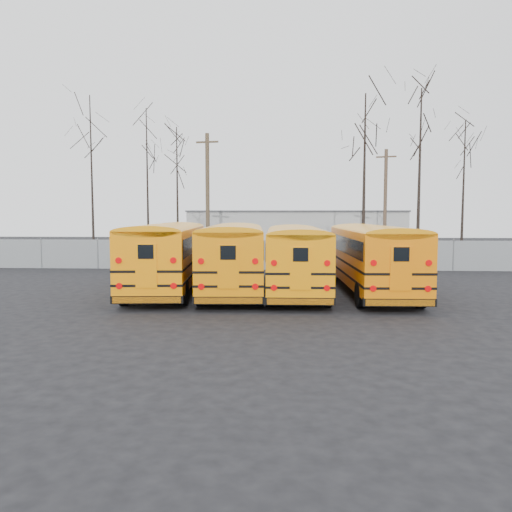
# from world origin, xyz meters

# --- Properties ---
(ground) EXTENTS (120.00, 120.00, 0.00)m
(ground) POSITION_xyz_m (0.00, 0.00, 0.00)
(ground) COLOR black
(ground) RESTS_ON ground
(fence) EXTENTS (40.00, 0.04, 2.00)m
(fence) POSITION_xyz_m (0.00, 12.00, 1.00)
(fence) COLOR gray
(fence) RESTS_ON ground
(distant_building) EXTENTS (22.00, 8.00, 4.00)m
(distant_building) POSITION_xyz_m (2.00, 32.00, 2.00)
(distant_building) COLOR #B4B3AF
(distant_building) RESTS_ON ground
(bus_a) EXTENTS (3.69, 12.13, 3.35)m
(bus_a) POSITION_xyz_m (-4.77, 2.21, 1.96)
(bus_a) COLOR black
(bus_a) RESTS_ON ground
(bus_b) EXTENTS (3.44, 11.99, 3.32)m
(bus_b) POSITION_xyz_m (-1.56, 2.23, 1.94)
(bus_b) COLOR black
(bus_b) RESTS_ON ground
(bus_c) EXTENTS (2.86, 11.57, 3.22)m
(bus_c) POSITION_xyz_m (1.38, 2.11, 1.89)
(bus_c) COLOR black
(bus_c) RESTS_ON ground
(bus_d) EXTENTS (3.08, 11.79, 3.27)m
(bus_d) POSITION_xyz_m (4.97, 2.12, 1.92)
(bus_d) COLOR black
(bus_d) RESTS_ON ground
(utility_pole_left) EXTENTS (1.75, 0.41, 9.86)m
(utility_pole_left) POSITION_xyz_m (-5.06, 16.60, 5.07)
(utility_pole_left) COLOR #4F402C
(utility_pole_left) RESTS_ON ground
(utility_pole_right) EXTENTS (1.53, 0.58, 8.82)m
(utility_pole_right) POSITION_xyz_m (8.76, 18.52, 4.53)
(utility_pole_right) COLOR brown
(utility_pole_right) RESTS_ON ground
(tree_0) EXTENTS (0.26, 0.26, 12.67)m
(tree_0) POSITION_xyz_m (-13.83, 15.97, 6.34)
(tree_0) COLOR black
(tree_0) RESTS_ON ground
(tree_1) EXTENTS (0.26, 0.26, 11.87)m
(tree_1) POSITION_xyz_m (-9.82, 16.95, 5.93)
(tree_1) COLOR black
(tree_1) RESTS_ON ground
(tree_2) EXTENTS (0.26, 0.26, 10.17)m
(tree_2) POSITION_xyz_m (-7.17, 15.55, 5.09)
(tree_2) COLOR black
(tree_2) RESTS_ON ground
(tree_3) EXTENTS (0.26, 0.26, 11.97)m
(tree_3) POSITION_xyz_m (6.33, 13.62, 5.98)
(tree_3) COLOR black
(tree_3) RESTS_ON ground
(tree_4) EXTENTS (0.26, 0.26, 12.59)m
(tree_4) POSITION_xyz_m (10.44, 15.01, 6.29)
(tree_4) COLOR black
(tree_4) RESTS_ON ground
(tree_5) EXTENTS (0.26, 0.26, 10.79)m
(tree_5) POSITION_xyz_m (14.36, 17.37, 5.40)
(tree_5) COLOR black
(tree_5) RESTS_ON ground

